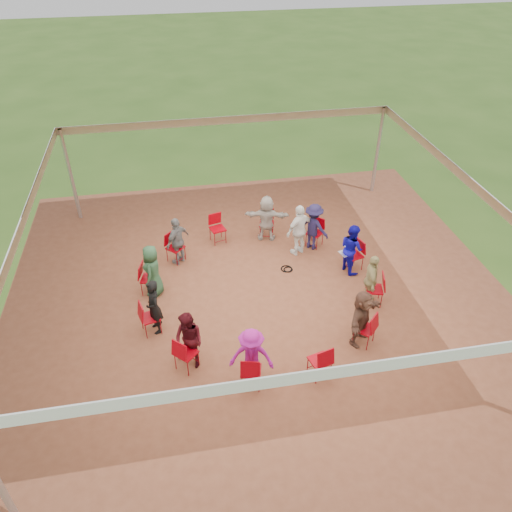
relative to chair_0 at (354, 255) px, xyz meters
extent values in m
plane|color=#33541A|center=(-2.78, -0.76, -0.45)|extent=(80.00, 80.00, 0.00)
plane|color=brown|center=(-2.78, -0.76, -0.44)|extent=(13.00, 13.00, 0.00)
cylinder|color=#B2B2B7|center=(-7.78, 4.24, 1.05)|extent=(0.12, 0.12, 3.00)
cylinder|color=#B2B2B7|center=(2.22, 4.24, 1.05)|extent=(0.12, 0.12, 3.00)
plane|color=white|center=(-2.78, -0.76, 2.55)|extent=(10.30, 10.30, 0.00)
cube|color=white|center=(-2.78, -5.91, 2.43)|extent=(10.30, 0.03, 0.24)
cube|color=white|center=(-2.78, 4.39, 2.43)|extent=(10.30, 0.03, 0.24)
cube|color=white|center=(-7.93, -0.76, 2.43)|extent=(0.03, 10.30, 0.24)
cube|color=white|center=(2.37, -0.76, 2.43)|extent=(0.03, 10.30, 0.24)
imported|color=#0E0A97|center=(-0.12, -0.03, 0.28)|extent=(0.57, 0.78, 1.44)
imported|color=#1D183C|center=(-0.84, 1.21, 0.28)|extent=(0.99, 0.98, 1.44)
imported|color=#B9B1A6|center=(-2.08, 1.92, 0.28)|extent=(1.42, 0.83, 1.44)
imported|color=slate|center=(-4.75, 1.19, 0.28)|extent=(0.90, 0.91, 1.44)
imported|color=#274D30|center=(-5.46, -0.05, 0.28)|extent=(0.56, 0.78, 1.44)
imported|color=black|center=(-5.45, -1.49, 0.28)|extent=(0.47, 0.60, 1.44)
imported|color=#3E0B11|center=(-4.73, -2.72, 0.28)|extent=(0.78, 0.78, 1.44)
imported|color=#9B1583|center=(-3.49, -3.43, 0.28)|extent=(1.02, 0.68, 1.44)
imported|color=brown|center=(-0.82, -2.71, 0.28)|extent=(1.30, 1.30, 1.44)
imported|color=tan|center=(-0.11, -1.46, 0.28)|extent=(0.63, 0.93, 1.44)
imported|color=white|center=(-1.31, 1.01, 0.34)|extent=(1.04, 0.85, 1.58)
torus|color=black|center=(-1.83, 0.29, -0.43)|extent=(0.42, 0.42, 0.03)
torus|color=black|center=(-1.79, 0.25, -0.43)|extent=(0.33, 0.33, 0.03)
cube|color=#B7B7BC|center=(-0.33, -0.09, 0.17)|extent=(0.29, 0.36, 0.01)
cube|color=#B7B7BC|center=(-0.22, -0.06, 0.28)|extent=(0.15, 0.32, 0.20)
cube|color=#CCE0FF|center=(-0.23, -0.06, 0.28)|extent=(0.12, 0.28, 0.17)
camera|label=1|loc=(-4.70, -10.49, 8.03)|focal=35.00mm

